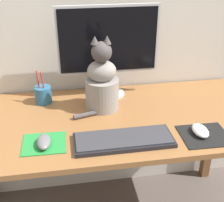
# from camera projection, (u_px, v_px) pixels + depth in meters

# --- Properties ---
(desk) EXTENTS (1.48, 0.68, 0.70)m
(desk) POSITION_uv_depth(u_px,v_px,m) (110.00, 133.00, 1.51)
(desk) COLOR brown
(desk) RESTS_ON ground_plane
(monitor) EXTENTS (0.51, 0.17, 0.47)m
(monitor) POSITION_uv_depth(u_px,v_px,m) (108.00, 46.00, 1.56)
(monitor) COLOR #B2B2B7
(monitor) RESTS_ON desk
(keyboard) EXTENTS (0.41, 0.16, 0.02)m
(keyboard) POSITION_uv_depth(u_px,v_px,m) (124.00, 140.00, 1.29)
(keyboard) COLOR black
(keyboard) RESTS_ON desk
(mousepad_left) EXTENTS (0.18, 0.16, 0.00)m
(mousepad_left) POSITION_uv_depth(u_px,v_px,m) (44.00, 143.00, 1.28)
(mousepad_left) COLOR #238438
(mousepad_left) RESTS_ON desk
(mousepad_right) EXTENTS (0.21, 0.18, 0.00)m
(mousepad_right) POSITION_uv_depth(u_px,v_px,m) (205.00, 135.00, 1.33)
(mousepad_right) COLOR black
(mousepad_right) RESTS_ON desk
(computer_mouse_left) EXTENTS (0.06, 0.11, 0.03)m
(computer_mouse_left) POSITION_uv_depth(u_px,v_px,m) (44.00, 142.00, 1.26)
(computer_mouse_left) COLOR slate
(computer_mouse_left) RESTS_ON mousepad_left
(computer_mouse_right) EXTENTS (0.06, 0.11, 0.03)m
(computer_mouse_right) POSITION_uv_depth(u_px,v_px,m) (200.00, 131.00, 1.33)
(computer_mouse_right) COLOR white
(computer_mouse_right) RESTS_ON mousepad_right
(cat) EXTENTS (0.24, 0.19, 0.37)m
(cat) POSITION_uv_depth(u_px,v_px,m) (102.00, 83.00, 1.49)
(cat) COLOR gray
(cat) RESTS_ON desk
(pen_cup) EXTENTS (0.08, 0.08, 0.17)m
(pen_cup) POSITION_uv_depth(u_px,v_px,m) (43.00, 95.00, 1.58)
(pen_cup) COLOR #286089
(pen_cup) RESTS_ON desk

